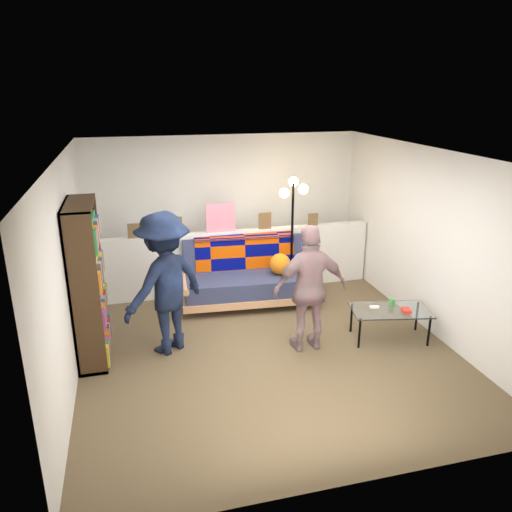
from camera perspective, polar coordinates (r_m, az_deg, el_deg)
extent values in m
plane|color=brown|center=(6.51, 0.89, -9.89)|extent=(5.00, 5.00, 0.00)
cube|color=silver|center=(8.37, -3.61, 5.50)|extent=(4.50, 0.10, 2.40)
cube|color=silver|center=(5.87, -20.73, -1.63)|extent=(0.10, 5.00, 2.40)
cube|color=silver|center=(6.94, 19.17, 1.64)|extent=(0.10, 5.00, 2.40)
cube|color=white|center=(5.75, 1.02, 11.54)|extent=(4.50, 5.00, 0.10)
cube|color=silver|center=(7.91, -2.54, -0.58)|extent=(4.45, 0.15, 1.00)
cube|color=brown|center=(7.55, -13.78, 2.80)|extent=(0.18, 0.02, 0.22)
cube|color=brown|center=(7.57, -9.26, 3.38)|extent=(0.22, 0.02, 0.28)
cube|color=white|center=(7.64, -4.05, 4.38)|extent=(0.45, 0.02, 0.45)
cube|color=brown|center=(7.82, 1.02, 4.04)|extent=(0.20, 0.02, 0.26)
cube|color=brown|center=(8.07, 6.52, 4.17)|extent=(0.16, 0.02, 0.20)
cube|color=tan|center=(7.56, -0.89, -4.30)|extent=(2.05, 1.03, 0.11)
cube|color=#2F3555|center=(7.44, -0.83, -3.19)|extent=(1.94, 0.87, 0.25)
cube|color=#2F3555|center=(7.70, -1.33, 0.07)|extent=(1.90, 0.38, 0.60)
cylinder|color=tan|center=(7.37, -8.17, -2.90)|extent=(0.16, 0.90, 0.09)
cylinder|color=tan|center=(7.66, 6.10, -1.96)|extent=(0.16, 0.90, 0.09)
cube|color=#040A69|center=(7.62, -1.23, -0.13)|extent=(1.53, 0.22, 0.55)
cube|color=#040A69|center=(7.66, -1.41, 2.28)|extent=(1.54, 0.37, 0.03)
sphere|color=orange|center=(7.43, 2.76, -0.91)|extent=(0.32, 0.32, 0.32)
cube|color=#311E10|center=(6.15, -20.09, -3.05)|extent=(0.02, 0.96, 1.91)
cube|color=#311E10|center=(5.71, -18.99, -4.65)|extent=(0.32, 0.02, 1.91)
cube|color=#311E10|center=(6.58, -18.48, -1.47)|extent=(0.32, 0.02, 1.91)
cube|color=#311E10|center=(5.87, -19.68, 5.66)|extent=(0.32, 0.96, 0.02)
cube|color=#311E10|center=(6.53, -17.85, -10.59)|extent=(0.32, 0.96, 0.04)
cube|color=#311E10|center=(6.31, -18.29, -6.71)|extent=(0.32, 0.91, 0.02)
cube|color=#311E10|center=(6.14, -18.72, -2.95)|extent=(0.32, 0.91, 0.02)
cube|color=#311E10|center=(5.99, -19.16, 1.02)|extent=(0.32, 0.91, 0.02)
cube|color=red|center=(6.44, -17.83, -9.09)|extent=(0.23, 0.89, 0.32)
cube|color=#2760AB|center=(6.24, -18.26, -5.29)|extent=(0.23, 0.89, 0.30)
cube|color=gold|center=(6.08, -18.69, -1.44)|extent=(0.23, 0.89, 0.32)
cube|color=green|center=(5.95, -19.13, 2.59)|extent=(0.23, 0.89, 0.30)
cylinder|color=black|center=(6.45, 11.74, -8.66)|extent=(0.03, 0.03, 0.39)
cylinder|color=black|center=(6.72, 19.17, -8.17)|extent=(0.03, 0.03, 0.39)
cylinder|color=black|center=(6.82, 10.84, -6.98)|extent=(0.03, 0.03, 0.39)
cylinder|color=black|center=(7.08, 17.89, -6.60)|extent=(0.03, 0.03, 0.39)
cube|color=silver|center=(6.66, 15.12, -5.99)|extent=(1.08, 0.73, 0.02)
cube|color=white|center=(6.64, 13.38, -5.70)|extent=(0.13, 0.07, 0.03)
cube|color=red|center=(6.64, 16.81, -5.97)|extent=(0.12, 0.16, 0.04)
cylinder|color=green|center=(6.76, 15.26, -5.10)|extent=(0.08, 0.08, 0.10)
cylinder|color=black|center=(7.97, 3.98, -4.19)|extent=(0.29, 0.29, 0.03)
cylinder|color=black|center=(7.67, 4.13, 1.79)|extent=(0.04, 0.04, 1.77)
sphere|color=#FFC672|center=(7.52, 3.25, 7.19)|extent=(0.15, 0.15, 0.15)
sphere|color=#FFC672|center=(7.46, 5.42, 7.62)|extent=(0.15, 0.15, 0.15)
sphere|color=#FFC672|center=(7.58, 4.31, 8.46)|extent=(0.15, 0.15, 0.15)
imported|color=black|center=(6.10, -10.40, -3.12)|extent=(1.31, 1.20, 1.76)
imported|color=#C07C85|center=(6.10, 6.20, -3.74)|extent=(0.95, 0.42, 1.60)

